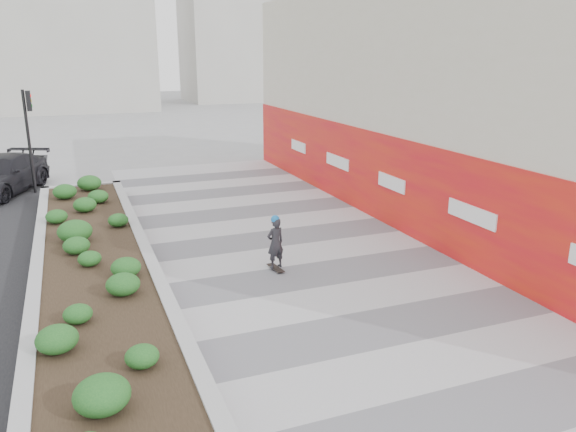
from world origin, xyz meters
name	(u,v)px	position (x,y,z in m)	size (l,w,h in m)	color
ground	(432,370)	(0.00, 0.00, 0.00)	(160.00, 160.00, 0.00)	gray
walkway	(355,304)	(0.00, 3.00, 0.01)	(8.00, 36.00, 0.01)	#A8A8AD
building	(455,101)	(6.98, 8.98, 3.98)	(6.04, 24.08, 8.00)	beige
planter	(94,261)	(-5.50, 7.00, 0.42)	(3.00, 18.00, 0.90)	#9E9EA0
traffic_signal_near	(29,126)	(-7.23, 17.50, 2.76)	(0.33, 0.28, 4.20)	black
distant_bldg_north_l	(63,6)	(-5.00, 55.00, 10.00)	(16.00, 12.00, 20.00)	#ADAAA3
manhole_cover	(374,301)	(0.50, 3.00, 0.00)	(0.44, 0.44, 0.01)	#595654
skateboarder	(275,243)	(-0.97, 5.69, 0.78)	(0.57, 0.74, 1.53)	beige
car_dark	(2,175)	(-8.50, 17.85, 0.77)	(2.14, 5.27, 1.53)	black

